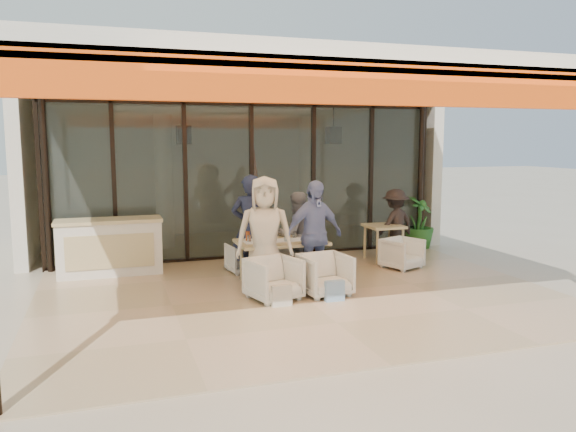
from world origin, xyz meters
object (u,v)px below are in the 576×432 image
object	(u,v)px
chair_near_right	(325,273)
standing_woman	(395,224)
chair_near_left	(274,277)
diner_navy	(251,227)
host_counter	(110,247)
diner_cream	(265,235)
chair_far_right	(287,251)
chair_far_left	(244,257)
side_chair	(402,252)
dining_table	(281,244)
diner_grey	(296,234)
diner_periwinkle	(314,235)
potted_palm	(419,223)
side_table	(384,230)

from	to	relation	value
chair_near_right	standing_woman	xyz separation A→B (m)	(2.41, 2.13, 0.36)
chair_near_left	diner_navy	world-z (taller)	diner_navy
host_counter	diner_cream	world-z (taller)	diner_cream
diner_cream	standing_woman	bearing A→B (deg)	41.16
chair_far_right	diner_cream	size ratio (longest dim) A/B	0.39
chair_far_left	side_chair	xyz separation A→B (m)	(2.92, -0.65, 0.03)
dining_table	standing_woman	size ratio (longest dim) A/B	1.03
host_counter	chair_near_left	size ratio (longest dim) A/B	2.53
diner_navy	standing_woman	size ratio (longest dim) A/B	1.28
chair_near_right	chair_near_left	bearing A→B (deg)	173.45
dining_table	chair_far_right	world-z (taller)	dining_table
diner_grey	diner_periwinkle	xyz separation A→B (m)	(0.00, -0.90, 0.13)
chair_far_right	side_chair	size ratio (longest dim) A/B	1.11
chair_far_left	diner_grey	size ratio (longest dim) A/B	0.40
chair_near_left	diner_periwinkle	bearing A→B (deg)	14.92
chair_far_right	diner_cream	xyz separation A→B (m)	(-0.84, -1.40, 0.57)
chair_far_right	potted_palm	distance (m)	3.62
dining_table	chair_far_right	xyz separation A→B (m)	(0.43, 0.94, -0.32)
host_counter	diner_navy	size ratio (longest dim) A/B	1.00
host_counter	chair_far_left	size ratio (longest dim) A/B	3.05
standing_woman	diner_navy	bearing A→B (deg)	-4.74
host_counter	side_table	xyz separation A→B (m)	(5.28, -0.44, 0.11)
chair_near_right	side_chair	xyz separation A→B (m)	(2.08, 1.25, -0.04)
chair_near_left	diner_periwinkle	world-z (taller)	diner_periwinkle
chair_near_left	diner_grey	distance (m)	1.68
chair_far_left	diner_cream	distance (m)	1.54
side_chair	potted_palm	distance (m)	2.20
diner_navy	diner_cream	xyz separation A→B (m)	(0.00, -0.90, 0.01)
diner_navy	diner_periwinkle	distance (m)	1.23
diner_periwinkle	chair_near_left	bearing A→B (deg)	-160.14
diner_grey	standing_woman	world-z (taller)	diner_grey
host_counter	standing_woman	size ratio (longest dim) A/B	1.27
chair_far_left	chair_near_left	distance (m)	1.90
side_chair	chair_near_left	bearing A→B (deg)	-178.59
chair_far_left	diner_navy	size ratio (longest dim) A/B	0.33
chair_near_left	diner_navy	distance (m)	1.51
chair_far_left	diner_navy	xyz separation A→B (m)	(0.00, -0.50, 0.62)
chair_near_right	standing_woman	bearing A→B (deg)	35.01
chair_near_right	potted_palm	bearing A→B (deg)	33.64
side_table	side_chair	xyz separation A→B (m)	(-0.00, -0.75, -0.31)
dining_table	chair_near_left	xyz separation A→B (m)	(-0.41, -0.96, -0.32)
host_counter	diner_periwinkle	world-z (taller)	diner_periwinkle
chair_far_right	chair_near_right	distance (m)	1.90
diner_cream	diner_periwinkle	xyz separation A→B (m)	(0.84, 0.00, -0.04)
diner_cream	side_chair	distance (m)	3.07
host_counter	dining_table	xyz separation A→B (m)	(2.77, -1.48, 0.16)
chair_near_right	diner_navy	bearing A→B (deg)	114.41
chair_far_left	potted_palm	world-z (taller)	potted_palm
host_counter	side_table	size ratio (longest dim) A/B	2.48
side_chair	chair_near_right	bearing A→B (deg)	-170.76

